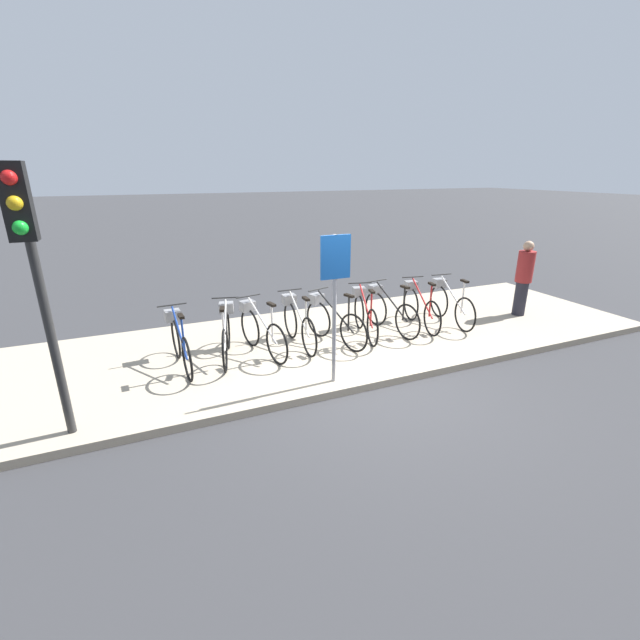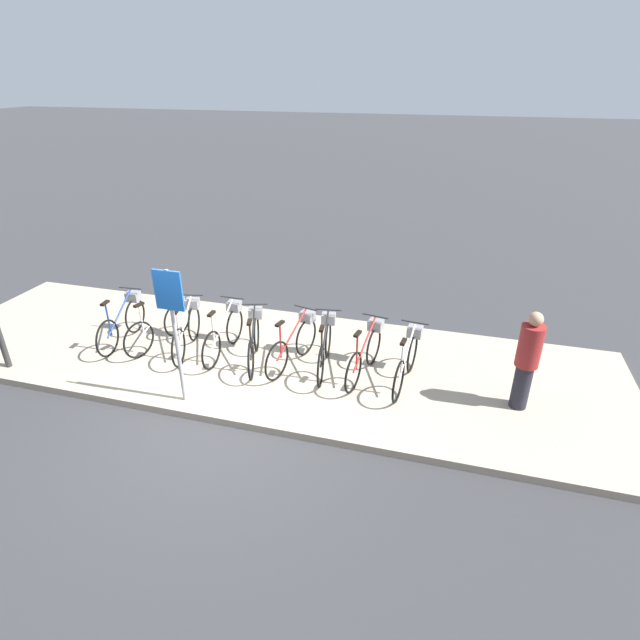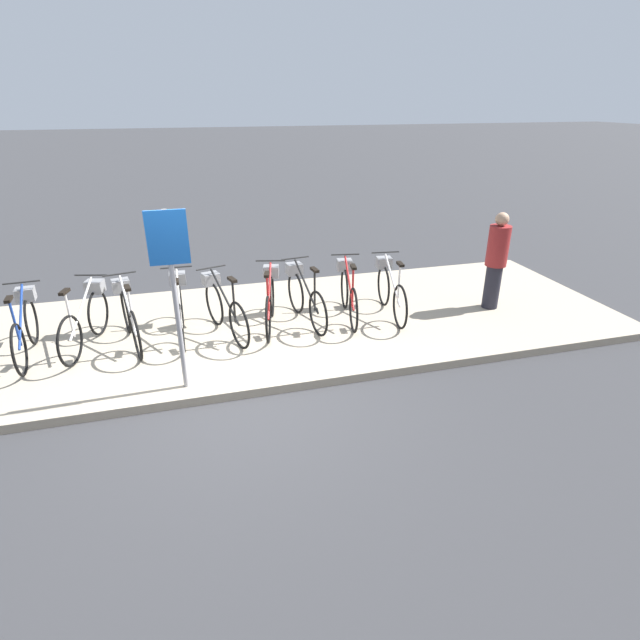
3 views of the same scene
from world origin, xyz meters
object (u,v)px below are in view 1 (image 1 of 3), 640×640
object	(u,v)px
parked_bicycle_1	(226,332)
traffic_light	(29,250)
parked_bicycle_5	(364,313)
sign_post	(335,285)
parked_bicycle_2	(260,329)
parked_bicycle_7	(419,305)
parked_bicycle_8	(449,302)
parked_bicycle_4	(332,319)
parked_bicycle_6	(388,309)
parked_bicycle_0	(179,341)
pedestrian	(524,277)
parked_bicycle_3	(297,321)

from	to	relation	value
parked_bicycle_1	traffic_light	distance (m)	3.24
parked_bicycle_5	sign_post	bearing A→B (deg)	-131.49
parked_bicycle_2	parked_bicycle_7	world-z (taller)	same
parked_bicycle_1	sign_post	distance (m)	2.24
parked_bicycle_7	traffic_light	distance (m)	6.51
parked_bicycle_5	parked_bicycle_8	xyz separation A→B (m)	(1.95, -0.06, 0.00)
parked_bicycle_4	parked_bicycle_6	xyz separation A→B (m)	(1.26, 0.12, 0.00)
parked_bicycle_4	traffic_light	world-z (taller)	traffic_light
parked_bicycle_0	pedestrian	size ratio (longest dim) A/B	1.01
parked_bicycle_2	parked_bicycle_6	world-z (taller)	same
parked_bicycle_3	parked_bicycle_5	world-z (taller)	same
parked_bicycle_3	parked_bicycle_4	size ratio (longest dim) A/B	1.04
parked_bicycle_3	parked_bicycle_2	bearing A→B (deg)	-172.92
parked_bicycle_1	parked_bicycle_5	xyz separation A→B (m)	(2.61, -0.01, 0.00)
parked_bicycle_2	parked_bicycle_7	distance (m)	3.30
parked_bicycle_5	parked_bicycle_6	world-z (taller)	same
parked_bicycle_0	parked_bicycle_4	xyz separation A→B (m)	(2.65, -0.02, 0.00)
pedestrian	sign_post	world-z (taller)	sign_post
parked_bicycle_2	sign_post	world-z (taller)	sign_post
parked_bicycle_1	parked_bicycle_2	xyz separation A→B (m)	(0.56, -0.06, 0.00)
parked_bicycle_2	pedestrian	bearing A→B (deg)	-2.23
parked_bicycle_5	traffic_light	bearing A→B (deg)	-161.91
parked_bicycle_5	parked_bicycle_7	bearing A→B (deg)	0.15
parked_bicycle_3	parked_bicycle_8	world-z (taller)	same
parked_bicycle_4	traffic_light	size ratio (longest dim) A/B	0.51
parked_bicycle_4	pedestrian	distance (m)	4.44
parked_bicycle_0	traffic_light	world-z (taller)	traffic_light
parked_bicycle_5	parked_bicycle_6	size ratio (longest dim) A/B	0.98
parked_bicycle_0	parked_bicycle_2	distance (m)	1.32
parked_bicycle_4	parked_bicycle_7	distance (m)	1.98
parked_bicycle_6	parked_bicycle_3	bearing A→B (deg)	179.44
parked_bicycle_1	parked_bicycle_2	bearing A→B (deg)	-5.75
parked_bicycle_6	sign_post	size ratio (longest dim) A/B	0.75
pedestrian	parked_bicycle_6	bearing A→B (deg)	174.68
parked_bicycle_7	sign_post	xyz separation A→B (m)	(-2.59, -1.52, 1.04)
parked_bicycle_8	parked_bicycle_6	bearing A→B (deg)	176.67
parked_bicycle_0	sign_post	xyz separation A→B (m)	(2.03, -1.44, 1.04)
parked_bicycle_4	parked_bicycle_5	bearing A→B (deg)	7.45
parked_bicycle_2	parked_bicycle_6	bearing A→B (deg)	1.56
parked_bicycle_7	pedestrian	distance (m)	2.49
traffic_light	sign_post	distance (m)	3.55
parked_bicycle_0	parked_bicycle_2	size ratio (longest dim) A/B	1.02
parked_bicycle_1	traffic_light	xyz separation A→B (m)	(-2.19, -1.58, 1.78)
pedestrian	sign_post	distance (m)	5.23
parked_bicycle_1	parked_bicycle_6	distance (m)	3.15
parked_bicycle_6	parked_bicycle_5	bearing A→B (deg)	-177.22
parked_bicycle_6	traffic_light	size ratio (longest dim) A/B	0.53
parked_bicycle_7	parked_bicycle_8	bearing A→B (deg)	-4.86
parked_bicycle_4	parked_bicycle_8	xyz separation A→B (m)	(2.67, 0.04, 0.00)
parked_bicycle_2	parked_bicycle_6	xyz separation A→B (m)	(2.59, 0.07, 0.00)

